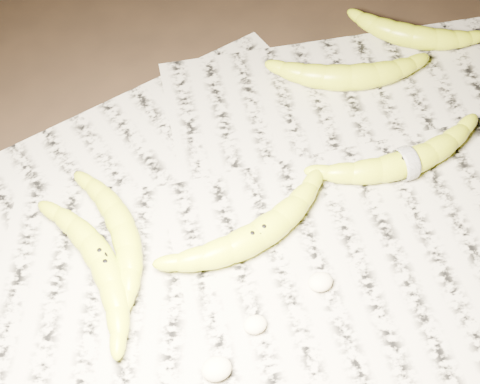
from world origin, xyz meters
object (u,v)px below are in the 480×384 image
object	(u,v)px
banana_left_a	(102,262)
banana_upper_b	(413,35)
banana_center	(257,235)
banana_left_b	(123,229)
banana_upper_a	(350,76)
banana_taped	(406,162)

from	to	relation	value
banana_left_a	banana_upper_b	bearing A→B (deg)	-77.56
banana_center	banana_upper_b	distance (m)	0.45
banana_left_b	banana_upper_a	size ratio (longest dim) A/B	0.88
banana_left_a	banana_left_b	size ratio (longest dim) A/B	1.13
banana_left_a	banana_upper_a	world-z (taller)	banana_upper_a
banana_center	banana_left_b	bearing A→B (deg)	142.86
banana_upper_a	banana_upper_b	xyz separation A→B (m)	(0.13, 0.05, -0.00)
banana_left_a	banana_center	bearing A→B (deg)	-108.84
banana_left_a	banana_center	distance (m)	0.20
banana_left_b	banana_left_a	bearing A→B (deg)	134.25
banana_left_b	banana_center	world-z (taller)	banana_center
banana_left_b	banana_taped	size ratio (longest dim) A/B	0.80
banana_upper_a	banana_taped	bearing A→B (deg)	-72.14
banana_left_b	banana_upper_b	xyz separation A→B (m)	(0.51, 0.21, 0.00)
banana_left_b	banana_taped	bearing A→B (deg)	-96.77
banana_taped	banana_upper_a	size ratio (longest dim) A/B	1.11
banana_left_b	banana_upper_b	bearing A→B (deg)	-72.31
banana_upper_b	banana_left_b	bearing A→B (deg)	-124.25
banana_upper_b	banana_upper_a	bearing A→B (deg)	-124.51
banana_center	banana_upper_b	xyz separation A→B (m)	(0.35, 0.27, -0.00)
banana_left_a	banana_left_b	world-z (taller)	same
banana_left_a	banana_taped	world-z (taller)	banana_taped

